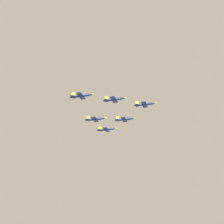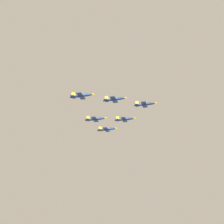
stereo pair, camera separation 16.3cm
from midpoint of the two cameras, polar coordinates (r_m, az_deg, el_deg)
jet_lead at (r=242.81m, az=5.23°, el=1.21°), size 10.64×14.30×3.36m
jet_left_wingman at (r=257.51m, az=2.07°, el=-1.14°), size 10.37×13.93×3.27m
jet_right_wingman at (r=232.59m, az=0.48°, el=2.01°), size 11.07×14.27×3.39m
jet_left_outer at (r=274.21m, az=-0.74°, el=-2.72°), size 10.96×14.02×3.34m
jet_right_outer at (r=223.59m, az=-4.69°, el=2.56°), size 10.88×14.31×3.38m
jet_slot_rear at (r=247.09m, az=-2.53°, el=-1.10°), size 10.43×13.97×3.28m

